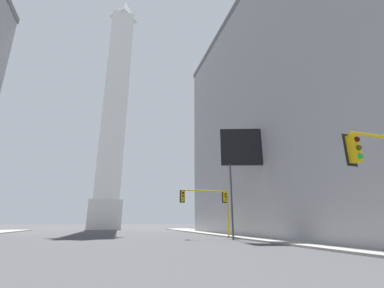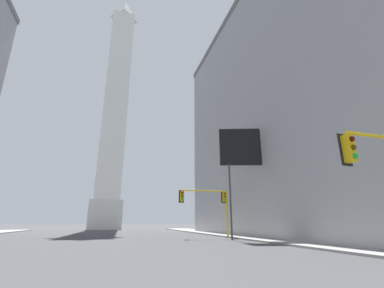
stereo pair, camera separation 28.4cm
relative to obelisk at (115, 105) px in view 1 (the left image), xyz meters
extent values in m
cube|color=gray|center=(16.07, -40.25, -30.43)|extent=(5.00, 75.46, 0.15)
cube|color=#9E9EA0|center=(26.54, -37.89, -15.19)|extent=(21.92, 39.18, 30.64)
cube|color=slate|center=(26.54, -37.89, 0.58)|extent=(22.14, 39.57, 0.90)
cube|color=silver|center=(0.00, 0.00, -27.32)|extent=(7.16, 7.16, 6.37)
cube|color=silver|center=(0.00, 0.00, 1.57)|extent=(5.73, 5.73, 51.40)
pyramid|color=silver|center=(0.00, 0.00, 30.42)|extent=(5.73, 5.73, 6.30)
cube|color=#E5B20F|center=(10.11, -56.16, -26.10)|extent=(0.37, 0.37, 1.10)
cube|color=black|center=(10.09, -55.99, -26.10)|extent=(0.58, 0.08, 1.32)
sphere|color=#410907|center=(10.13, -56.35, -25.76)|extent=(0.22, 0.22, 0.22)
sphere|color=#483506|center=(10.13, -56.35, -26.10)|extent=(0.22, 0.22, 0.22)
sphere|color=green|center=(10.13, -56.35, -26.44)|extent=(0.22, 0.22, 0.22)
cylinder|color=yellow|center=(13.69, -36.46, -27.98)|extent=(0.18, 0.18, 5.06)
cylinder|color=#262626|center=(13.69, -36.46, -30.46)|extent=(0.40, 0.40, 0.10)
cube|color=#E5B20F|center=(13.40, -36.46, -26.15)|extent=(0.35, 0.35, 1.10)
cube|color=black|center=(13.41, -36.28, -26.15)|extent=(0.58, 0.05, 1.32)
sphere|color=#410907|center=(13.40, -36.65, -25.81)|extent=(0.22, 0.22, 0.22)
sphere|color=#483506|center=(13.40, -36.65, -26.15)|extent=(0.22, 0.22, 0.22)
sphere|color=green|center=(13.40, -36.65, -26.49)|extent=(0.22, 0.22, 0.22)
cylinder|color=yellow|center=(11.07, -36.46, -25.55)|extent=(5.25, 0.14, 0.14)
sphere|color=yellow|center=(13.69, -36.46, -25.55)|extent=(0.18, 0.18, 0.18)
cube|color=#E5B20F|center=(8.45, -36.46, -26.22)|extent=(0.35, 0.35, 1.10)
cube|color=black|center=(8.45, -36.28, -26.22)|extent=(0.58, 0.05, 1.32)
sphere|color=#410907|center=(8.44, -36.65, -25.88)|extent=(0.22, 0.22, 0.22)
sphere|color=#483506|center=(8.44, -36.65, -26.22)|extent=(0.22, 0.22, 0.22)
sphere|color=green|center=(8.44, -36.65, -26.56)|extent=(0.22, 0.22, 0.22)
cylinder|color=#3F3F42|center=(12.44, -40.14, -26.87)|extent=(0.18, 0.18, 7.29)
cylinder|color=#3F3F42|center=(15.94, -41.35, -26.87)|extent=(0.18, 0.18, 7.29)
cube|color=black|center=(14.19, -40.75, -21.37)|extent=(5.07, 1.96, 3.71)
cube|color=black|center=(14.19, -40.75, -21.37)|extent=(5.26, 1.92, 3.95)
camera|label=1|loc=(1.15, -63.57, -28.85)|focal=24.00mm
camera|label=2|loc=(1.42, -63.66, -28.85)|focal=24.00mm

